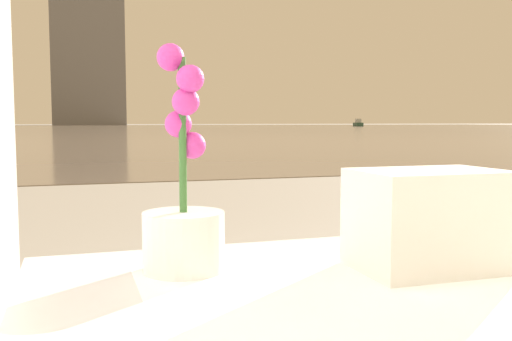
{
  "coord_description": "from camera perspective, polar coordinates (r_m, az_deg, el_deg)",
  "views": [
    {
      "loc": [
        -0.85,
        0.06,
        0.74
      ],
      "look_at": [
        -0.07,
        2.48,
        0.52
      ],
      "focal_mm": 40.0,
      "sensor_mm": 36.0,
      "label": 1
    }
  ],
  "objects": [
    {
      "name": "potted_orchid",
      "position": [
        0.91,
        -7.25,
        -4.19
      ],
      "size": [
        0.13,
        0.13,
        0.36
      ],
      "color": "silver",
      "rests_on": "bathtub"
    },
    {
      "name": "towel_stack",
      "position": [
        0.96,
        16.9,
        -4.71
      ],
      "size": [
        0.23,
        0.16,
        0.16
      ],
      "color": "silver",
      "rests_on": "bathtub"
    },
    {
      "name": "harbor_water",
      "position": [
        61.95,
        -17.05,
        4.04
      ],
      "size": [
        180.0,
        110.0,
        0.01
      ],
      "color": "gray",
      "rests_on": "ground_plane"
    },
    {
      "name": "harbor_boat_2",
      "position": [
        89.75,
        10.18,
        4.65
      ],
      "size": [
        1.9,
        3.25,
        1.15
      ],
      "color": "#335647",
      "rests_on": "harbor_water"
    },
    {
      "name": "skyline_tower_2",
      "position": [
        119.83,
        -16.55,
        14.81
      ],
      "size": [
        13.83,
        6.74,
        43.4
      ],
      "color": "slate",
      "rests_on": "ground_plane"
    }
  ]
}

